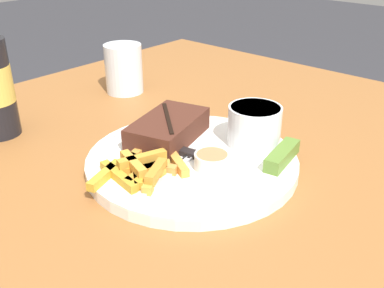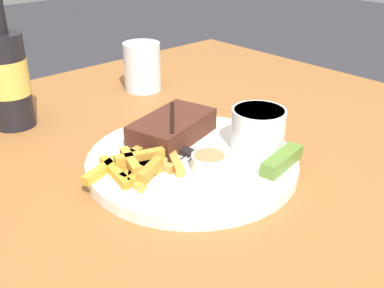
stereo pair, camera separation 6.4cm
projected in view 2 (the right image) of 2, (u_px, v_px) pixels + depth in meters
name	position (u px, v px, depth m)	size (l,w,h in m)	color
dining_table	(192.00, 214.00, 0.70)	(1.14, 1.08, 0.74)	#935B2D
dinner_plate	(192.00, 162.00, 0.66)	(0.31, 0.31, 0.02)	white
steak_portion	(172.00, 128.00, 0.70)	(0.15, 0.11, 0.04)	#472319
fries_pile	(139.00, 165.00, 0.61)	(0.15, 0.10, 0.02)	orange
coleslaw_cup	(258.00, 126.00, 0.66)	(0.08, 0.08, 0.06)	white
dipping_sauce_cup	(209.00, 161.00, 0.61)	(0.05, 0.05, 0.02)	silver
pickle_spear	(282.00, 160.00, 0.62)	(0.09, 0.04, 0.02)	#567A2D
fork_utensil	(155.00, 178.00, 0.59)	(0.13, 0.04, 0.00)	#B7B7BC
knife_utensil	(171.00, 147.00, 0.67)	(0.05, 0.17, 0.01)	#B7B7BC
beer_bottle	(7.00, 75.00, 0.75)	(0.07, 0.07, 0.26)	black
drinking_glass	(142.00, 67.00, 0.94)	(0.08, 0.08, 0.10)	silver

